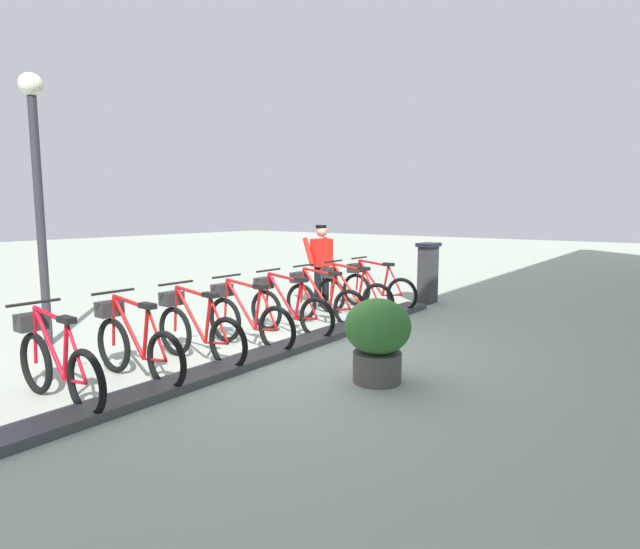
{
  "coord_description": "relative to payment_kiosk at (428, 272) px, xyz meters",
  "views": [
    {
      "loc": [
        -4.53,
        5.27,
        1.97
      ],
      "look_at": [
        0.5,
        -1.4,
        0.9
      ],
      "focal_mm": 28.48,
      "sensor_mm": 36.0,
      "label": 1
    }
  ],
  "objects": [
    {
      "name": "ground_plane",
      "position": [
        -0.05,
        4.6,
        -0.67
      ],
      "size": [
        60.0,
        60.0,
        0.0
      ],
      "primitive_type": "plane",
      "color": "#A4AE9D"
    },
    {
      "name": "dock_rail_base",
      "position": [
        -0.05,
        4.6,
        -0.62
      ],
      "size": [
        0.44,
        8.01,
        0.1
      ],
      "primitive_type": "cube",
      "color": "#47474C",
      "rests_on": "ground"
    },
    {
      "name": "payment_kiosk",
      "position": [
        0.0,
        0.0,
        0.0
      ],
      "size": [
        0.36,
        0.52,
        1.28
      ],
      "color": "#38383D",
      "rests_on": "ground"
    },
    {
      "name": "bike_docked_0",
      "position": [
        0.57,
        1.19,
        -0.24
      ],
      "size": [
        1.72,
        0.54,
        1.02
      ],
      "color": "black",
      "rests_on": "ground"
    },
    {
      "name": "bike_docked_1",
      "position": [
        0.57,
        2.09,
        -0.24
      ],
      "size": [
        1.72,
        0.54,
        1.02
      ],
      "color": "black",
      "rests_on": "ground"
    },
    {
      "name": "bike_docked_2",
      "position": [
        0.57,
        2.99,
        -0.24
      ],
      "size": [
        1.72,
        0.54,
        1.02
      ],
      "color": "black",
      "rests_on": "ground"
    },
    {
      "name": "bike_docked_3",
      "position": [
        0.57,
        3.89,
        -0.24
      ],
      "size": [
        1.72,
        0.54,
        1.02
      ],
      "color": "black",
      "rests_on": "ground"
    },
    {
      "name": "bike_docked_4",
      "position": [
        0.57,
        4.8,
        -0.24
      ],
      "size": [
        1.72,
        0.54,
        1.02
      ],
      "color": "black",
      "rests_on": "ground"
    },
    {
      "name": "bike_docked_5",
      "position": [
        0.57,
        5.7,
        -0.24
      ],
      "size": [
        1.72,
        0.54,
        1.02
      ],
      "color": "black",
      "rests_on": "ground"
    },
    {
      "name": "bike_docked_6",
      "position": [
        0.57,
        6.6,
        -0.24
      ],
      "size": [
        1.72,
        0.54,
        1.02
      ],
      "color": "black",
      "rests_on": "ground"
    },
    {
      "name": "bike_docked_7",
      "position": [
        0.57,
        7.5,
        -0.24
      ],
      "size": [
        1.72,
        0.54,
        1.02
      ],
      "color": "black",
      "rests_on": "ground"
    },
    {
      "name": "worker_near_rack",
      "position": [
        1.63,
        1.59,
        0.24
      ],
      "size": [
        0.56,
        0.68,
        1.66
      ],
      "color": "white",
      "rests_on": "ground"
    },
    {
      "name": "lamp_post",
      "position": [
        2.96,
        6.48,
        1.86
      ],
      "size": [
        0.32,
        0.32,
        3.84
      ],
      "color": "#2D2D33",
      "rests_on": "ground"
    },
    {
      "name": "planter_bush",
      "position": [
        -1.71,
        4.96,
        -0.12
      ],
      "size": [
        0.76,
        0.76,
        0.97
      ],
      "color": "#59544C",
      "rests_on": "ground"
    }
  ]
}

